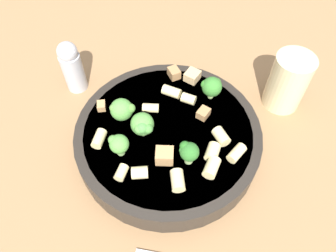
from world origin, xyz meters
TOP-DOWN VIEW (x-y plane):
  - ground_plane at (0.00, 0.00)m, footprint 2.00×2.00m
  - pasta_bowl at (0.00, 0.00)m, footprint 0.28×0.28m
  - broccoli_floret_0 at (-0.07, -0.03)m, footprint 0.03×0.03m
  - broccoli_floret_1 at (0.02, -0.05)m, footprint 0.03×0.03m
  - broccoli_floret_2 at (0.08, 0.06)m, footprint 0.03×0.03m
  - broccoli_floret_3 at (-0.04, -0.00)m, footprint 0.03×0.03m
  - broccoli_floret_4 at (-0.06, 0.03)m, footprint 0.04×0.03m
  - rigatoni_0 at (0.05, -0.07)m, footprint 0.03×0.03m
  - rigatoni_1 at (0.02, 0.07)m, footprint 0.03×0.03m
  - rigatoni_2 at (-0.00, -0.09)m, footprint 0.02×0.03m
  - rigatoni_3 at (-0.10, -0.01)m, footprint 0.02×0.03m
  - rigatoni_4 at (0.07, -0.03)m, footprint 0.02×0.03m
  - rigatoni_5 at (0.09, -0.06)m, footprint 0.03×0.03m
  - rigatoni_6 at (-0.05, -0.07)m, footprint 0.02×0.02m
  - rigatoni_7 at (0.05, -0.05)m, footprint 0.03×0.03m
  - rigatoni_8 at (0.04, 0.05)m, footprint 0.03×0.02m
  - rigatoni_9 at (-0.07, -0.06)m, footprint 0.02×0.02m
  - rigatoni_10 at (-0.02, 0.04)m, footprint 0.03×0.02m
  - chicken_chunk_0 at (-0.10, 0.06)m, footprint 0.01×0.02m
  - chicken_chunk_1 at (0.06, 0.02)m, footprint 0.02×0.02m
  - chicken_chunk_2 at (0.05, 0.10)m, footprint 0.03×0.03m
  - chicken_chunk_3 at (-0.01, -0.05)m, footprint 0.03×0.03m
  - chicken_chunk_4 at (0.03, 0.11)m, footprint 0.02×0.02m
  - drinking_glass at (0.20, 0.06)m, footprint 0.06×0.06m
  - pepper_shaker at (-0.14, 0.15)m, footprint 0.04×0.04m

SIDE VIEW (x-z plane):
  - ground_plane at x=0.00m, z-range 0.00..0.00m
  - pasta_bowl at x=0.00m, z-range 0.00..0.04m
  - drinking_glass at x=0.20m, z-range -0.01..0.09m
  - chicken_chunk_0 at x=-0.10m, z-range 0.04..0.05m
  - chicken_chunk_1 at x=0.06m, z-range 0.04..0.05m
  - rigatoni_9 at x=-0.07m, z-range 0.04..0.05m
  - rigatoni_10 at x=-0.02m, z-range 0.04..0.05m
  - rigatoni_5 at x=0.09m, z-range 0.04..0.06m
  - rigatoni_3 at x=-0.10m, z-range 0.04..0.06m
  - rigatoni_8 at x=0.04m, z-range 0.04..0.06m
  - chicken_chunk_2 at x=0.05m, z-range 0.04..0.06m
  - chicken_chunk_4 at x=0.03m, z-range 0.04..0.06m
  - rigatoni_1 at x=0.02m, z-range 0.04..0.06m
  - pepper_shaker at x=-0.14m, z-range 0.00..0.10m
  - rigatoni_6 at x=-0.05m, z-range 0.04..0.06m
  - rigatoni_4 at x=0.07m, z-range 0.04..0.06m
  - rigatoni_2 at x=0.00m, z-range 0.04..0.06m
  - rigatoni_0 at x=0.05m, z-range 0.04..0.06m
  - rigatoni_7 at x=0.05m, z-range 0.04..0.06m
  - chicken_chunk_3 at x=-0.01m, z-range 0.04..0.06m
  - broccoli_floret_4 at x=-0.06m, z-range 0.04..0.08m
  - broccoli_floret_0 at x=-0.07m, z-range 0.05..0.08m
  - broccoli_floret_3 at x=-0.04m, z-range 0.04..0.08m
  - broccoli_floret_2 at x=0.08m, z-range 0.04..0.08m
  - broccoli_floret_1 at x=0.02m, z-range 0.05..0.08m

